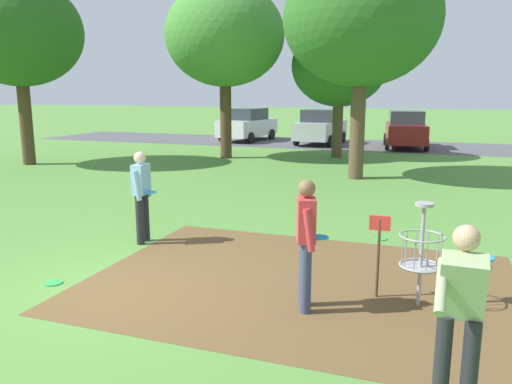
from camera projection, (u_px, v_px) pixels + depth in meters
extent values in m
plane|color=#518438|center=(112.00, 291.00, 7.12)|extent=(160.00, 160.00, 0.00)
cube|color=brown|center=(299.00, 282.00, 7.44)|extent=(6.14, 4.56, 0.01)
cylinder|color=#9E9EA3|center=(421.00, 256.00, 6.51)|extent=(0.05, 0.05, 1.35)
cylinder|color=#9E9EA3|center=(425.00, 204.00, 6.37)|extent=(0.24, 0.24, 0.04)
torus|color=#9E9EA3|center=(422.00, 236.00, 6.45)|extent=(0.58, 0.58, 0.02)
torus|color=#9E9EA3|center=(420.00, 266.00, 6.53)|extent=(0.55, 0.55, 0.03)
cylinder|color=#9E9EA3|center=(420.00, 267.00, 6.54)|extent=(0.48, 0.48, 0.02)
cylinder|color=gray|center=(441.00, 253.00, 6.41)|extent=(0.01, 0.01, 0.40)
cylinder|color=gray|center=(437.00, 249.00, 6.56)|extent=(0.01, 0.01, 0.40)
cylinder|color=gray|center=(428.00, 247.00, 6.68)|extent=(0.01, 0.01, 0.40)
cylinder|color=gray|center=(416.00, 245.00, 6.73)|extent=(0.01, 0.01, 0.40)
cylinder|color=gray|center=(406.00, 246.00, 6.68)|extent=(0.01, 0.01, 0.40)
cylinder|color=gray|center=(402.00, 249.00, 6.57)|extent=(0.01, 0.01, 0.40)
cylinder|color=gray|center=(405.00, 253.00, 6.43)|extent=(0.01, 0.01, 0.40)
cylinder|color=gray|center=(415.00, 256.00, 6.31)|extent=(0.01, 0.01, 0.40)
cylinder|color=gray|center=(427.00, 257.00, 6.26)|extent=(0.01, 0.01, 0.40)
cylinder|color=gray|center=(437.00, 256.00, 6.30)|extent=(0.01, 0.01, 0.40)
cylinder|color=#4C3823|center=(378.00, 259.00, 6.80)|extent=(0.04, 0.04, 1.10)
cube|color=red|center=(380.00, 223.00, 6.71)|extent=(0.28, 0.03, 0.20)
cylinder|color=#232328|center=(145.00, 217.00, 9.41)|extent=(0.14, 0.14, 0.92)
cylinder|color=#232328|center=(140.00, 220.00, 9.20)|extent=(0.14, 0.14, 0.92)
cube|color=#84B7D1|center=(141.00, 179.00, 9.16)|extent=(0.24, 0.37, 0.56)
sphere|color=beige|center=(140.00, 158.00, 9.08)|extent=(0.22, 0.22, 0.22)
cylinder|color=#84B7D1|center=(147.00, 182.00, 9.35)|extent=(0.17, 0.10, 0.55)
cylinder|color=#84B7D1|center=(137.00, 186.00, 8.99)|extent=(0.17, 0.10, 0.55)
cylinder|color=#1E93DB|center=(150.00, 192.00, 9.16)|extent=(0.22, 0.22, 0.02)
cylinder|color=#232328|center=(442.00, 366.00, 4.32)|extent=(0.14, 0.14, 0.92)
cylinder|color=#232328|center=(470.00, 371.00, 4.24)|extent=(0.14, 0.14, 0.92)
cube|color=#93A875|center=(463.00, 287.00, 4.13)|extent=(0.37, 0.39, 0.60)
sphere|color=tan|center=(467.00, 238.00, 4.11)|extent=(0.22, 0.22, 0.22)
cylinder|color=#93A875|center=(484.00, 264.00, 4.32)|extent=(0.11, 0.59, 0.21)
cylinder|color=#1E93DB|center=(482.00, 257.00, 4.59)|extent=(0.22, 0.22, 0.02)
cylinder|color=#93A875|center=(442.00, 286.00, 4.02)|extent=(0.11, 0.48, 0.37)
cylinder|color=#384260|center=(304.00, 272.00, 6.54)|extent=(0.14, 0.14, 0.92)
cylinder|color=#384260|center=(306.00, 279.00, 6.33)|extent=(0.14, 0.14, 0.92)
cube|color=#D1383D|center=(306.00, 220.00, 6.29)|extent=(0.32, 0.41, 0.56)
sphere|color=brown|center=(307.00, 188.00, 6.21)|extent=(0.22, 0.22, 0.22)
cylinder|color=#D1383D|center=(306.00, 222.00, 6.49)|extent=(0.18, 0.14, 0.55)
cylinder|color=#D1383D|center=(309.00, 230.00, 6.12)|extent=(0.18, 0.14, 0.55)
cylinder|color=#1E93DB|center=(320.00, 237.00, 6.33)|extent=(0.22, 0.22, 0.02)
cylinder|color=green|center=(381.00, 239.00, 9.59)|extent=(0.24, 0.24, 0.02)
cylinder|color=#E53D99|center=(306.00, 250.00, 8.89)|extent=(0.25, 0.25, 0.02)
cylinder|color=green|center=(53.00, 283.00, 7.38)|extent=(0.26, 0.26, 0.02)
cylinder|color=brown|center=(357.00, 130.00, 15.99)|extent=(0.47, 0.47, 3.15)
ellipsoid|color=#2D6623|center=(362.00, 18.00, 15.32)|extent=(4.83, 4.83, 4.10)
cylinder|color=#4C3823|center=(226.00, 120.00, 21.00)|extent=(0.47, 0.47, 3.20)
ellipsoid|color=#428433|center=(225.00, 35.00, 20.33)|extent=(4.85, 4.85, 4.12)
cylinder|color=#4C3823|center=(26.00, 123.00, 19.14)|extent=(0.47, 0.47, 3.18)
ellipsoid|color=#285B1E|center=(18.00, 32.00, 18.48)|extent=(4.68, 4.68, 3.98)
cylinder|color=brown|center=(337.00, 130.00, 21.34)|extent=(0.44, 0.44, 2.34)
ellipsoid|color=#2D6623|center=(339.00, 66.00, 20.81)|extent=(3.97, 3.97, 3.38)
cube|color=#4C4C51|center=(350.00, 144.00, 26.66)|extent=(36.00, 6.00, 0.01)
cube|color=silver|center=(248.00, 127.00, 28.65)|extent=(2.37, 4.41, 0.90)
cube|color=#2D333D|center=(247.00, 114.00, 28.50)|extent=(1.87, 2.38, 0.64)
cylinder|color=black|center=(245.00, 133.00, 30.28)|extent=(0.26, 0.62, 0.60)
cylinder|color=black|center=(272.00, 134.00, 29.46)|extent=(0.26, 0.62, 0.60)
cylinder|color=black|center=(222.00, 137.00, 28.02)|extent=(0.26, 0.62, 0.60)
cylinder|color=black|center=(251.00, 138.00, 27.20)|extent=(0.26, 0.62, 0.60)
cube|color=#B2B7BC|center=(321.00, 130.00, 26.82)|extent=(2.13, 4.33, 0.90)
cube|color=#2D333D|center=(321.00, 115.00, 26.66)|extent=(1.75, 2.30, 0.64)
cylinder|color=black|center=(312.00, 136.00, 28.43)|extent=(0.23, 0.61, 0.60)
cylinder|color=black|center=(343.00, 137.00, 27.71)|extent=(0.23, 0.61, 0.60)
cylinder|color=black|center=(296.00, 140.00, 26.10)|extent=(0.23, 0.61, 0.60)
cylinder|color=black|center=(330.00, 141.00, 25.38)|extent=(0.23, 0.61, 0.60)
cube|color=maroon|center=(405.00, 133.00, 24.97)|extent=(2.31, 4.39, 0.90)
cube|color=#2D333D|center=(406.00, 117.00, 24.82)|extent=(1.84, 2.36, 0.64)
cylinder|color=black|center=(385.00, 139.00, 26.49)|extent=(0.25, 0.62, 0.60)
cylinder|color=black|center=(421.00, 140.00, 26.11)|extent=(0.25, 0.62, 0.60)
cylinder|color=black|center=(387.00, 144.00, 24.00)|extent=(0.25, 0.62, 0.60)
cylinder|color=black|center=(427.00, 145.00, 23.62)|extent=(0.25, 0.62, 0.60)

